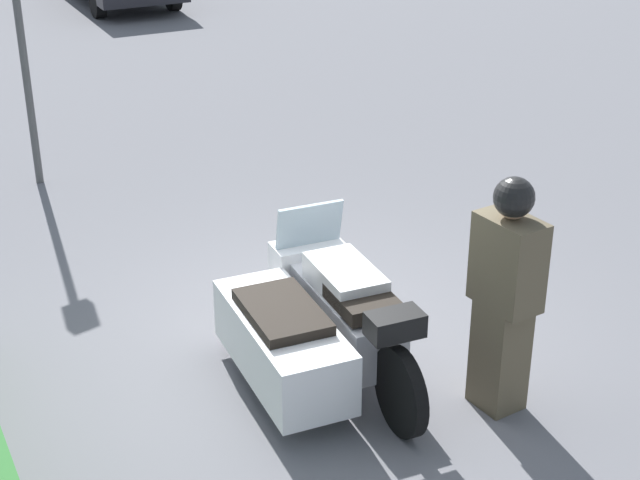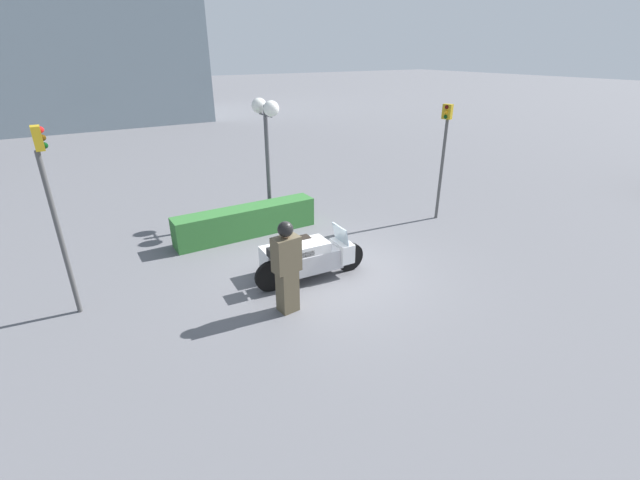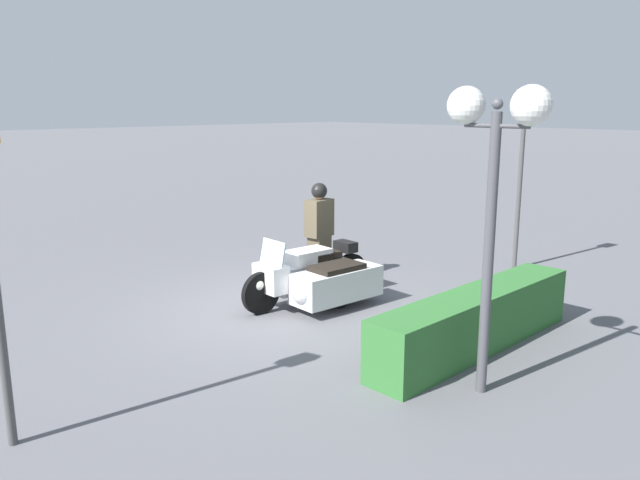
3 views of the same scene
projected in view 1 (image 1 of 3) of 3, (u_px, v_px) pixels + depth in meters
The scene contains 3 objects.
ground_plane at pixel (311, 340), 8.44m from camera, with size 160.00×160.00×0.00m, color slate.
police_motorcycle at pixel (308, 320), 7.78m from camera, with size 2.64×1.31×1.17m.
officer_rider at pixel (506, 290), 7.15m from camera, with size 0.54×0.36×1.88m.
Camera 1 is at (-6.50, 3.24, 4.38)m, focal length 55.00 mm.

